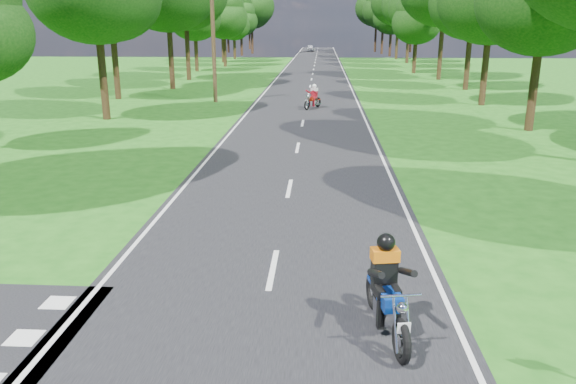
{
  "coord_description": "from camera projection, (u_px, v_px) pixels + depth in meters",
  "views": [
    {
      "loc": [
        0.95,
        -8.66,
        4.9
      ],
      "look_at": [
        0.2,
        4.0,
        1.1
      ],
      "focal_mm": 35.0,
      "sensor_mm": 36.0,
      "label": 1
    }
  ],
  "objects": [
    {
      "name": "rider_far_red",
      "position": [
        313.0,
        96.0,
        33.65
      ],
      "size": [
        1.3,
        1.82,
        1.45
      ],
      "primitive_type": null,
      "rotation": [
        0.0,
        0.0,
        -0.46
      ],
      "color": "#A41D0C",
      "rests_on": "main_road"
    },
    {
      "name": "road_markings",
      "position": [
        311.0,
        75.0,
        55.76
      ],
      "size": [
        7.4,
        140.0,
        0.01
      ],
      "color": "silver",
      "rests_on": "main_road"
    },
    {
      "name": "main_road",
      "position": [
        313.0,
        74.0,
        57.55
      ],
      "size": [
        7.0,
        140.0,
        0.02
      ],
      "primitive_type": "cube",
      "color": "black",
      "rests_on": "ground"
    },
    {
      "name": "ground",
      "position": [
        263.0,
        318.0,
        9.74
      ],
      "size": [
        160.0,
        160.0,
        0.0
      ],
      "primitive_type": "plane",
      "color": "#1B5613",
      "rests_on": "ground"
    },
    {
      "name": "rider_near_blue",
      "position": [
        388.0,
        287.0,
        9.01
      ],
      "size": [
        0.99,
        2.08,
        1.66
      ],
      "primitive_type": null,
      "rotation": [
        0.0,
        0.0,
        0.17
      ],
      "color": "#0D3595",
      "rests_on": "main_road"
    },
    {
      "name": "distant_car",
      "position": [
        310.0,
        48.0,
        105.25
      ],
      "size": [
        1.69,
        3.7,
        1.23
      ],
      "primitive_type": "imported",
      "rotation": [
        0.0,
        0.0,
        0.07
      ],
      "color": "silver",
      "rests_on": "main_road"
    },
    {
      "name": "telegraph_pole",
      "position": [
        213.0,
        38.0,
        35.69
      ],
      "size": [
        1.2,
        0.26,
        8.0
      ],
      "color": "#382616",
      "rests_on": "ground"
    }
  ]
}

